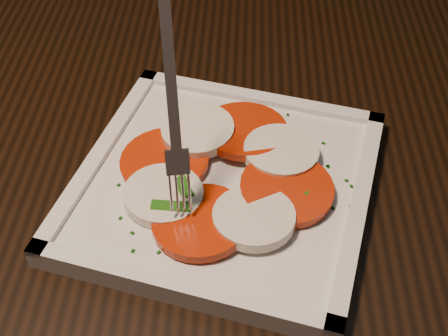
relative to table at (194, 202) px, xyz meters
name	(u,v)px	position (x,y,z in m)	size (l,w,h in m)	color
table	(194,202)	(0.00, 0.00, 0.00)	(1.25, 0.87, 0.75)	black
plate	(224,185)	(0.03, -0.08, 0.11)	(0.26, 0.26, 0.01)	silver
caprese_salad	(224,173)	(0.03, -0.08, 0.12)	(0.21, 0.19, 0.02)	#B81F04
fork	(172,102)	(-0.01, -0.09, 0.21)	(0.03, 0.07, 0.17)	white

